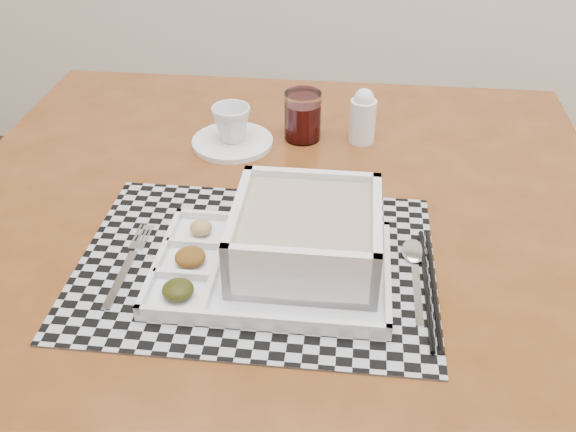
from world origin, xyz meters
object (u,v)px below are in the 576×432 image
object	(u,v)px
creamer_bottle	(363,117)
cup	(232,124)
dining_table	(274,263)
serving_tray	(297,244)
juice_glass	(303,118)

from	to	relation	value
creamer_bottle	cup	bearing A→B (deg)	-169.30
dining_table	serving_tray	world-z (taller)	serving_tray
serving_tray	creamer_bottle	world-z (taller)	creamer_bottle
creamer_bottle	juice_glass	bearing A→B (deg)	-178.56
juice_glass	creamer_bottle	bearing A→B (deg)	1.44
cup	serving_tray	bearing A→B (deg)	-76.53
juice_glass	creamer_bottle	xyz separation A→B (m)	(0.11, 0.00, 0.01)
dining_table	creamer_bottle	size ratio (longest dim) A/B	10.59
dining_table	serving_tray	xyz separation A→B (m)	(0.05, -0.11, 0.12)
dining_table	serving_tray	bearing A→B (deg)	-65.27
dining_table	juice_glass	xyz separation A→B (m)	(0.02, 0.27, 0.13)
creamer_bottle	dining_table	bearing A→B (deg)	-114.53
cup	juice_glass	size ratio (longest dim) A/B	0.77
dining_table	cup	world-z (taller)	cup
cup	juice_glass	bearing A→B (deg)	6.64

